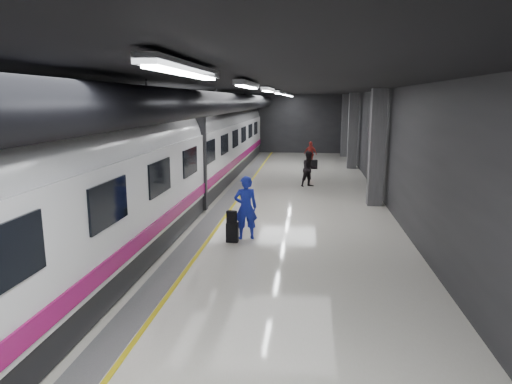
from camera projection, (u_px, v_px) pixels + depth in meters
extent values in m
plane|color=silver|center=(254.00, 214.00, 16.61)|extent=(40.00, 40.00, 0.00)
cube|color=black|center=(253.00, 87.00, 15.72)|extent=(10.00, 40.00, 0.02)
cube|color=#28282B|center=(284.00, 124.00, 35.64)|extent=(10.00, 0.02, 4.50)
cube|color=#28282B|center=(118.00, 150.00, 16.73)|extent=(0.02, 40.00, 4.50)
cube|color=#28282B|center=(398.00, 154.00, 15.60)|extent=(0.02, 40.00, 4.50)
cube|color=slate|center=(217.00, 213.00, 16.76)|extent=(0.65, 39.80, 0.01)
cube|color=yellow|center=(228.00, 213.00, 16.72)|extent=(0.10, 39.80, 0.01)
cylinder|color=black|center=(217.00, 103.00, 15.98)|extent=(0.80, 38.00, 0.80)
cube|color=silver|center=(186.00, 69.00, 4.96)|extent=(0.22, 2.60, 0.10)
cube|color=silver|center=(247.00, 84.00, 9.83)|extent=(0.22, 2.60, 0.10)
cube|color=silver|center=(268.00, 90.00, 14.70)|extent=(0.22, 2.60, 0.10)
cube|color=silver|center=(279.00, 92.00, 19.57)|extent=(0.22, 2.60, 0.10)
cube|color=silver|center=(285.00, 94.00, 24.44)|extent=(0.22, 2.60, 0.10)
cube|color=silver|center=(289.00, 95.00, 29.30)|extent=(0.22, 2.60, 0.10)
cube|color=silver|center=(291.00, 95.00, 33.20)|extent=(0.22, 2.60, 0.10)
cube|color=#515154|center=(377.00, 148.00, 17.60)|extent=(0.55, 0.55, 4.50)
cube|color=#515154|center=(353.00, 131.00, 27.34)|extent=(0.55, 0.55, 4.50)
cube|color=#515154|center=(345.00, 126.00, 33.18)|extent=(0.55, 0.55, 4.50)
cube|color=black|center=(167.00, 202.00, 16.91)|extent=(2.80, 38.00, 0.60)
cube|color=white|center=(165.00, 165.00, 16.63)|extent=(2.90, 38.00, 2.20)
cylinder|color=white|center=(164.00, 139.00, 16.44)|extent=(2.80, 38.00, 2.80)
cube|color=#940D59|center=(205.00, 187.00, 16.62)|extent=(0.04, 38.00, 0.35)
cube|color=black|center=(165.00, 158.00, 16.58)|extent=(3.05, 0.25, 3.80)
cube|color=black|center=(5.00, 257.00, 5.67)|extent=(0.05, 1.60, 0.85)
cube|color=black|center=(109.00, 203.00, 8.60)|extent=(0.05, 1.60, 0.85)
cube|color=black|center=(160.00, 177.00, 11.52)|extent=(0.05, 1.60, 0.85)
cube|color=black|center=(190.00, 162.00, 14.44)|extent=(0.05, 1.60, 0.85)
cube|color=black|center=(210.00, 151.00, 17.36)|extent=(0.05, 1.60, 0.85)
cube|color=black|center=(225.00, 144.00, 20.28)|extent=(0.05, 1.60, 0.85)
cube|color=black|center=(235.00, 138.00, 23.20)|extent=(0.05, 1.60, 0.85)
cube|color=black|center=(244.00, 134.00, 26.12)|extent=(0.05, 1.60, 0.85)
cube|color=black|center=(250.00, 131.00, 29.04)|extent=(0.05, 1.60, 0.85)
cube|color=black|center=(256.00, 128.00, 31.97)|extent=(0.05, 1.60, 0.85)
imported|color=#1E1BCD|center=(246.00, 208.00, 13.45)|extent=(0.79, 0.63, 1.90)
cube|color=black|center=(232.00, 232.00, 13.26)|extent=(0.35, 0.22, 0.57)
cube|color=black|center=(232.00, 217.00, 13.14)|extent=(0.30, 0.20, 0.37)
imported|color=black|center=(309.00, 169.00, 21.65)|extent=(1.04, 0.98, 1.70)
imported|color=maroon|center=(310.00, 154.00, 28.65)|extent=(0.96, 0.79, 1.53)
cube|color=black|center=(314.00, 164.00, 27.44)|extent=(0.40, 0.29, 0.54)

